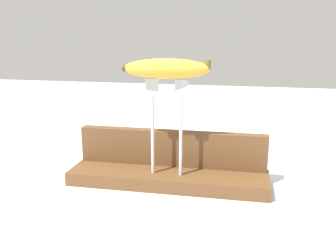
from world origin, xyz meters
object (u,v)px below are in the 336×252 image
fork_stand_center (167,119)px  wire_coil (207,168)px  banana_raised_center (167,69)px  fork_fallen_near (91,134)px  banana_chunk_near (95,147)px

fork_stand_center → wire_coil: fork_stand_center is taller
banana_raised_center → fork_fallen_near: bearing=132.0°
fork_stand_center → wire_coil: size_ratio=2.32×
banana_raised_center → wire_coil: banana_raised_center is taller
fork_stand_center → wire_coil: (0.07, 0.12, -0.14)m
wire_coil → banana_raised_center: bearing=-121.8°
fork_fallen_near → banana_chunk_near: bearing=-64.5°
fork_stand_center → wire_coil: 0.20m
banana_chunk_near → banana_raised_center: bearing=-36.3°
fork_stand_center → banana_raised_center: bearing=-174.6°
fork_stand_center → banana_raised_center: 0.10m
banana_chunk_near → wire_coil: (0.30, -0.05, -0.02)m
fork_stand_center → banana_raised_center: size_ratio=1.13×
fork_fallen_near → wire_coil: size_ratio=1.95×
banana_raised_center → fork_stand_center: bearing=5.4°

